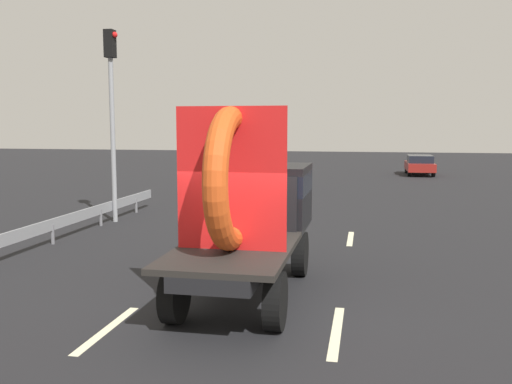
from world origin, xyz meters
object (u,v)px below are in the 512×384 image
at_px(traffic_light, 112,100).
at_px(oncoming_car, 420,164).
at_px(flatbed_truck, 252,206).
at_px(distant_sedan, 253,173).

xyz_separation_m(traffic_light, oncoming_car, (11.83, 20.60, -3.43)).
height_order(flatbed_truck, distant_sedan, flatbed_truck).
distance_m(flatbed_truck, traffic_light, 9.36).
xyz_separation_m(flatbed_truck, distant_sedan, (-3.64, 17.85, -0.93)).
height_order(flatbed_truck, oncoming_car, flatbed_truck).
height_order(distant_sedan, oncoming_car, distant_sedan).
distance_m(flatbed_truck, oncoming_car, 27.81).
xyz_separation_m(flatbed_truck, oncoming_car, (5.67, 27.21, -0.97)).
relative_size(flatbed_truck, traffic_light, 0.84).
distance_m(traffic_light, oncoming_car, 24.00).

